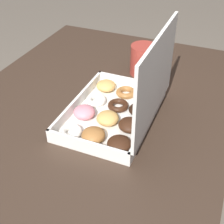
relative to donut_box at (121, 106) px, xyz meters
name	(u,v)px	position (x,y,z in m)	size (l,w,h in m)	color
dining_table	(99,130)	(-0.06, -0.10, -0.17)	(1.06, 0.82, 0.77)	#38281E
donut_box	(121,106)	(0.00, 0.00, 0.00)	(0.34, 0.24, 0.28)	silver
coffee_mug	(143,59)	(-0.29, -0.03, 0.00)	(0.09, 0.09, 0.11)	#A3382D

